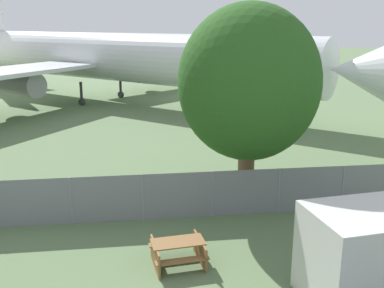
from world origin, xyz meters
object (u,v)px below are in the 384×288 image
Objects in this scene: portable_cabin at (375,256)px; tree_left_of_cabin at (249,83)px; airplane at (112,57)px; picnic_bench_near_cabin at (178,250)px.

portable_cabin is 7.72m from tree_left_of_cabin.
portable_cabin is at bearing -34.05° from airplane.
tree_left_of_cabin is at bearing 97.50° from portable_cabin.
portable_cabin is at bearing -26.35° from picnic_bench_near_cabin.
tree_left_of_cabin is at bearing -34.16° from airplane.
picnic_bench_near_cabin is 0.22× the size of tree_left_of_cabin.
portable_cabin is (7.73, -31.14, -2.78)m from airplane.
airplane is 25.25m from tree_left_of_cabin.
picnic_bench_near_cabin is at bearing -126.22° from tree_left_of_cabin.
airplane is 29.12m from picnic_bench_near_cabin.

